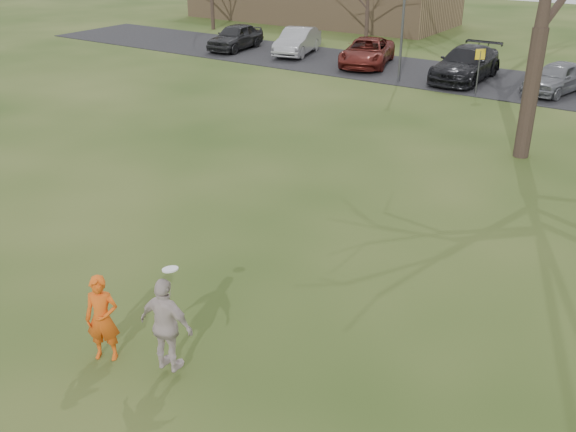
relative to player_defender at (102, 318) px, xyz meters
The scene contains 10 objects.
ground 1.41m from the player_defender, 11.63° to the left, with size 120.00×120.00×0.00m, color #1E380F.
parking_strip 25.27m from the player_defender, 87.46° to the left, with size 62.00×6.50×0.04m, color black.
player_defender is the anchor object (origin of this frame).
car_0 29.93m from the player_defender, 123.74° to the left, with size 1.76×4.36×1.49m, color #232426.
car_1 28.64m from the player_defender, 116.32° to the left, with size 1.57×4.49×1.48m, color #949599.
car_2 26.44m from the player_defender, 107.49° to the left, with size 2.33×5.05×1.40m, color maroon.
car_3 24.94m from the player_defender, 95.41° to the left, with size 2.20×5.40×1.57m, color black.
car_4 24.75m from the player_defender, 85.45° to the left, with size 1.65×4.09×1.39m, color slate.
catching_play 1.36m from the player_defender, 11.60° to the left, with size 1.08×0.57×1.95m.
sign_yellow 22.26m from the player_defender, 92.27° to the left, with size 0.35×0.35×2.08m.
Camera 1 is at (6.97, -6.33, 7.29)m, focal length 40.22 mm.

